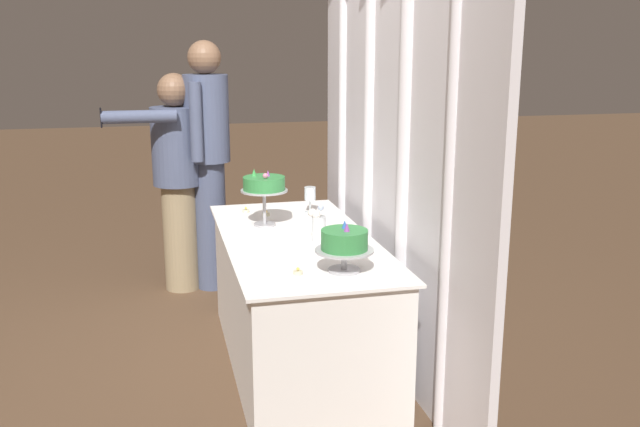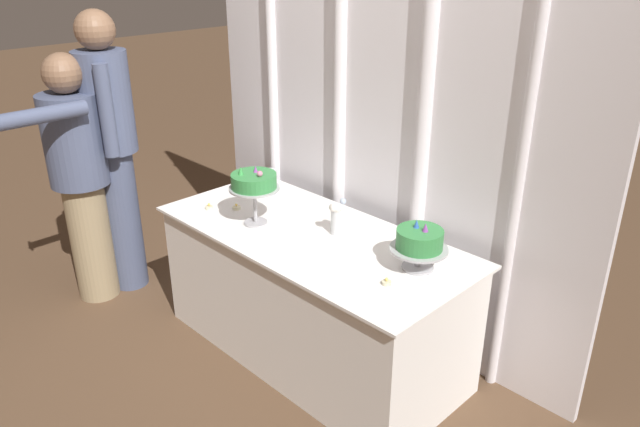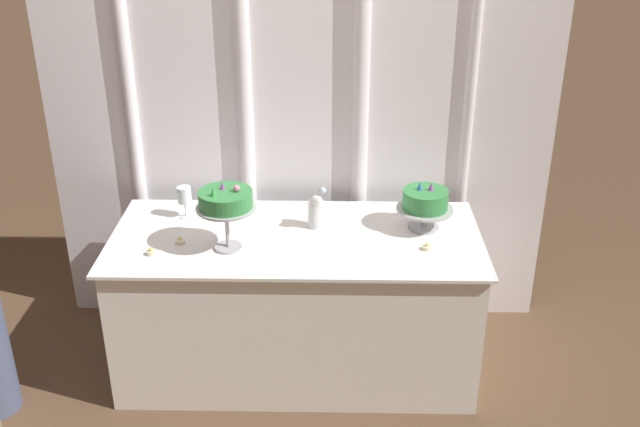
{
  "view_description": "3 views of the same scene",
  "coord_description": "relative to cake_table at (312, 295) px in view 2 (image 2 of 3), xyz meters",
  "views": [
    {
      "loc": [
        3.45,
        -0.6,
        1.71
      ],
      "look_at": [
        0.11,
        0.2,
        0.87
      ],
      "focal_mm": 38.91,
      "sensor_mm": 36.0,
      "label": 1
    },
    {
      "loc": [
        2.0,
        -1.82,
        2.07
      ],
      "look_at": [
        -0.03,
        0.19,
        0.8
      ],
      "focal_mm": 34.06,
      "sensor_mm": 36.0,
      "label": 2
    },
    {
      "loc": [
        0.17,
        -2.9,
        2.29
      ],
      "look_at": [
        0.11,
        0.01,
        0.88
      ],
      "focal_mm": 41.37,
      "sensor_mm": 36.0,
      "label": 3
    }
  ],
  "objects": [
    {
      "name": "tealight_near_left",
      "position": [
        -0.52,
        -0.08,
        0.37
      ],
      "size": [
        0.05,
        0.05,
        0.03
      ],
      "color": "beige",
      "rests_on": "cake_table"
    },
    {
      "name": "draped_curtain",
      "position": [
        -0.01,
        0.5,
        0.94
      ],
      "size": [
        2.54,
        0.15,
        2.49
      ],
      "color": "white",
      "rests_on": "ground_plane"
    },
    {
      "name": "cake_display_nearright",
      "position": [
        0.59,
        0.09,
        0.49
      ],
      "size": [
        0.26,
        0.26,
        0.23
      ],
      "color": "#B2B2B7",
      "rests_on": "cake_table"
    },
    {
      "name": "flower_vase",
      "position": [
        0.09,
        0.09,
        0.45
      ],
      "size": [
        0.08,
        0.1,
        0.2
      ],
      "color": "silver",
      "rests_on": "cake_table"
    },
    {
      "name": "wine_glass",
      "position": [
        -0.54,
        0.19,
        0.47
      ],
      "size": [
        0.07,
        0.07,
        0.16
      ],
      "color": "silver",
      "rests_on": "cake_table"
    },
    {
      "name": "guest_man_pink_jacket",
      "position": [
        -1.38,
        -0.35,
        0.61
      ],
      "size": [
        0.44,
        0.41,
        1.74
      ],
      "color": "#4C5675",
      "rests_on": "ground_plane"
    },
    {
      "name": "ground_plane",
      "position": [
        0.0,
        -0.1,
        -0.36
      ],
      "size": [
        24.0,
        24.0,
        0.0
      ],
      "primitive_type": "plane",
      "color": "brown"
    },
    {
      "name": "guest_man_dark_suit",
      "position": [
        -1.4,
        -0.56,
        0.47
      ],
      "size": [
        0.51,
        0.65,
        1.53
      ],
      "color": "#9E8966",
      "rests_on": "ground_plane"
    },
    {
      "name": "cake_table",
      "position": [
        0.0,
        0.0,
        0.0
      ],
      "size": [
        1.71,
        0.77,
        0.72
      ],
      "color": "white",
      "rests_on": "ground_plane"
    },
    {
      "name": "tealight_near_right",
      "position": [
        0.59,
        -0.12,
        0.37
      ],
      "size": [
        0.04,
        0.04,
        0.03
      ],
      "color": "beige",
      "rests_on": "cake_table"
    },
    {
      "name": "tealight_far_left",
      "position": [
        -0.63,
        -0.19,
        0.37
      ],
      "size": [
        0.04,
        0.04,
        0.03
      ],
      "color": "beige",
      "rests_on": "cake_table"
    },
    {
      "name": "cake_display_nearleft",
      "position": [
        -0.29,
        -0.13,
        0.59
      ],
      "size": [
        0.26,
        0.26,
        0.32
      ],
      "color": "#B2B2B7",
      "rests_on": "cake_table"
    }
  ]
}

